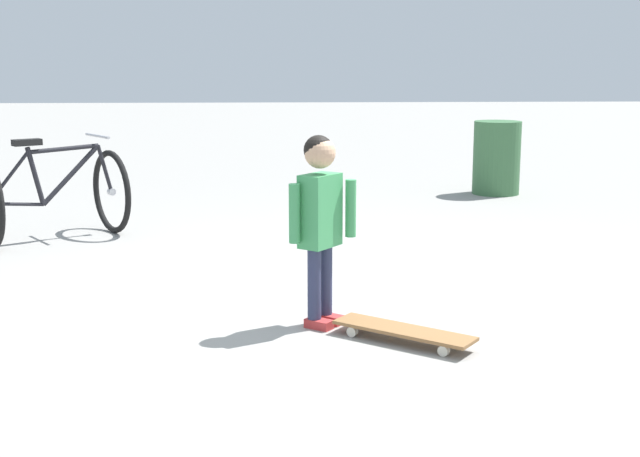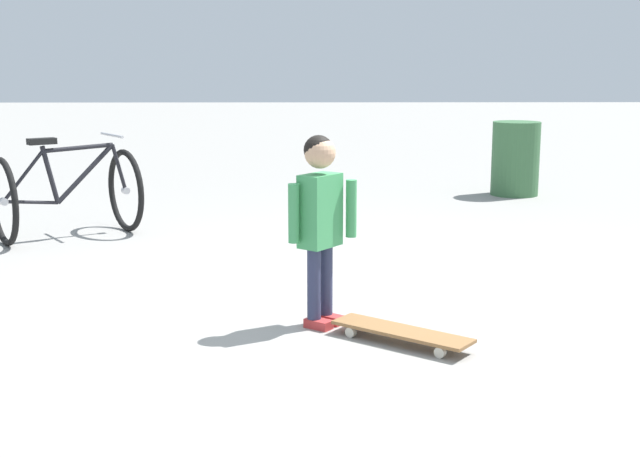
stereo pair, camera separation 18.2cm
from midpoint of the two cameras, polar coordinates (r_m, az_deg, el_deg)
ground_plane at (r=5.31m, az=0.65°, el=-4.69°), size 50.00×50.00×0.00m
child_person at (r=4.64m, az=-1.11°, el=1.28°), size 0.38×0.28×1.06m
skateboard at (r=4.50m, az=4.46°, el=-6.88°), size 0.73×0.62×0.07m
bicycle_near at (r=7.30m, az=-18.15°, el=2.18°), size 1.28×1.19×0.85m
trash_bin at (r=9.58m, az=11.21°, el=4.67°), size 0.51×0.51×0.80m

